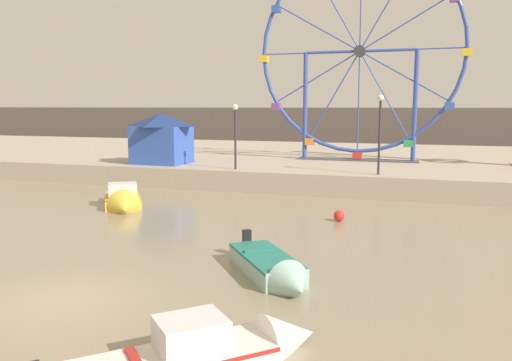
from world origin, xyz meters
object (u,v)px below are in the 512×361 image
object	(u,v)px
motorboat_seafoam	(274,270)
promenade_lamp_far	(380,123)
carnival_booth_blue_tent	(162,137)
motorboat_white_red_stripe	(213,350)
mooring_buoy_orange	(339,216)
motorboat_mustard_yellow	(123,201)
promenade_lamp_near	(235,126)
ferris_wheel_blue_frame	(360,55)

from	to	relation	value
motorboat_seafoam	promenade_lamp_far	distance (m)	14.62
motorboat_seafoam	carnival_booth_blue_tent	bearing A→B (deg)	179.31
motorboat_white_red_stripe	mooring_buoy_orange	bearing A→B (deg)	44.32
motorboat_seafoam	promenade_lamp_far	bearing A→B (deg)	136.66
motorboat_mustard_yellow	promenade_lamp_near	size ratio (longest dim) A/B	1.19
carnival_booth_blue_tent	mooring_buoy_orange	world-z (taller)	carnival_booth_blue_tent
motorboat_mustard_yellow	mooring_buoy_orange	distance (m)	9.78
ferris_wheel_blue_frame	mooring_buoy_orange	bearing A→B (deg)	-85.45
motorboat_white_red_stripe	ferris_wheel_blue_frame	distance (m)	26.72
mooring_buoy_orange	motorboat_seafoam	bearing A→B (deg)	-93.42
promenade_lamp_near	motorboat_mustard_yellow	bearing A→B (deg)	-113.96
carnival_booth_blue_tent	mooring_buoy_orange	xyz separation A→B (m)	(12.09, -7.68, -2.49)
carnival_booth_blue_tent	mooring_buoy_orange	distance (m)	14.54
promenade_lamp_near	motorboat_white_red_stripe	bearing A→B (deg)	-70.67
ferris_wheel_blue_frame	motorboat_white_red_stripe	bearing A→B (deg)	-88.14
motorboat_white_red_stripe	promenade_lamp_near	xyz separation A→B (m)	(-6.60, 18.81, 3.22)
ferris_wheel_blue_frame	motorboat_seafoam	bearing A→B (deg)	-88.39
motorboat_mustard_yellow	carnival_booth_blue_tent	distance (m)	8.68
motorboat_seafoam	promenade_lamp_far	size ratio (longest dim) A/B	0.95
motorboat_white_red_stripe	mooring_buoy_orange	distance (m)	12.47
motorboat_mustard_yellow	ferris_wheel_blue_frame	distance (m)	17.72
motorboat_seafoam	motorboat_white_red_stripe	bearing A→B (deg)	-34.75
motorboat_white_red_stripe	promenade_lamp_far	distance (m)	19.24
promenade_lamp_far	carnival_booth_blue_tent	bearing A→B (deg)	174.43
promenade_lamp_far	motorboat_seafoam	bearing A→B (deg)	-95.59
motorboat_mustard_yellow	motorboat_white_red_stripe	xyz separation A→B (m)	(9.56, -12.14, -0.04)
ferris_wheel_blue_frame	promenade_lamp_far	world-z (taller)	ferris_wheel_blue_frame
ferris_wheel_blue_frame	mooring_buoy_orange	world-z (taller)	ferris_wheel_blue_frame
promenade_lamp_far	promenade_lamp_near	bearing A→B (deg)	-179.42
motorboat_mustard_yellow	carnival_booth_blue_tent	bearing A→B (deg)	162.44
carnival_booth_blue_tent	promenade_lamp_near	size ratio (longest dim) A/B	0.97
motorboat_white_red_stripe	ferris_wheel_blue_frame	xyz separation A→B (m)	(-0.83, 25.63, 7.51)
motorboat_mustard_yellow	motorboat_white_red_stripe	world-z (taller)	motorboat_mustard_yellow
motorboat_mustard_yellow	motorboat_white_red_stripe	size ratio (longest dim) A/B	0.98
motorboat_white_red_stripe	promenade_lamp_far	xyz separation A→B (m)	(1.13, 18.88, 3.49)
ferris_wheel_blue_frame	promenade_lamp_near	distance (m)	9.91
motorboat_mustard_yellow	carnival_booth_blue_tent	xyz separation A→B (m)	(-2.32, 8.01, 2.40)
carnival_booth_blue_tent	promenade_lamp_near	distance (m)	5.51
motorboat_seafoam	promenade_lamp_far	world-z (taller)	promenade_lamp_far
motorboat_mustard_yellow	motorboat_white_red_stripe	bearing A→B (deg)	4.51
motorboat_mustard_yellow	promenade_lamp_far	distance (m)	13.11
motorboat_mustard_yellow	ferris_wheel_blue_frame	size ratio (longest dim) A/B	0.32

